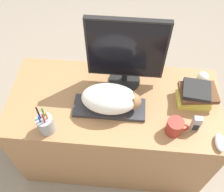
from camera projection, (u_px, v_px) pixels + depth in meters
name	position (u px, v px, depth m)	size (l,w,h in m)	color
ground_plane	(110.00, 188.00, 1.99)	(12.00, 12.00, 0.00)	gray
desk	(114.00, 130.00, 1.87)	(1.29, 0.61, 0.73)	#9E7047
keyboard	(109.00, 108.00, 1.53)	(0.42, 0.15, 0.02)	#2D2D33
cat	(111.00, 99.00, 1.46)	(0.34, 0.19, 0.16)	white
monitor	(126.00, 53.00, 1.46)	(0.45, 0.20, 0.48)	black
computer_mouse	(220.00, 142.00, 1.39)	(0.05, 0.11, 0.04)	silver
coffee_mug	(175.00, 127.00, 1.41)	(0.12, 0.09, 0.10)	#9E2D23
pen_cup	(46.00, 124.00, 1.41)	(0.09, 0.09, 0.21)	#939399
baseball	(203.00, 77.00, 1.64)	(0.07, 0.07, 0.07)	silver
phone	(196.00, 124.00, 1.41)	(0.04, 0.03, 0.12)	#99999E
book_stack	(196.00, 95.00, 1.53)	(0.23, 0.18, 0.12)	#CCC14C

